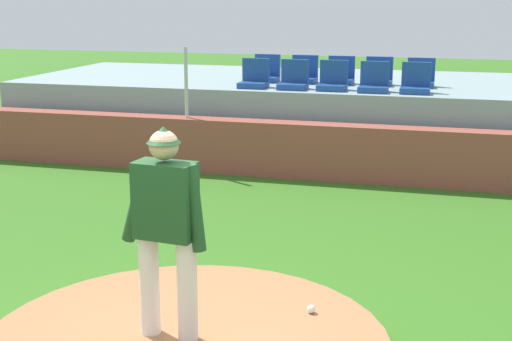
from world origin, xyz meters
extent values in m
cylinder|color=white|center=(-0.32, 0.06, 0.63)|extent=(0.16, 0.16, 0.85)
cylinder|color=white|center=(0.02, 0.03, 0.63)|extent=(0.16, 0.16, 0.85)
cube|color=#1E4723|center=(-0.15, 0.05, 1.36)|extent=(0.50, 0.30, 0.62)
cylinder|color=#1E4723|center=(-0.40, 0.07, 1.32)|extent=(0.31, 0.14, 0.69)
cylinder|color=#1E4723|center=(0.10, 0.02, 1.32)|extent=(0.19, 0.13, 0.70)
sphere|color=tan|center=(-0.15, 0.05, 1.80)|extent=(0.24, 0.24, 0.24)
cone|color=#1E4723|center=(-0.15, 0.05, 1.89)|extent=(0.30, 0.30, 0.13)
sphere|color=white|center=(0.89, 0.78, 0.24)|extent=(0.07, 0.07, 0.07)
cube|color=brown|center=(0.00, 6.30, 0.45)|extent=(13.63, 0.40, 0.90)
cylinder|color=silver|center=(-2.32, 6.30, 1.50)|extent=(0.06, 0.06, 1.18)
cube|color=gray|center=(0.00, 8.80, 0.67)|extent=(12.36, 4.19, 1.33)
cube|color=navy|center=(-1.40, 7.17, 1.38)|extent=(0.48, 0.44, 0.10)
cube|color=navy|center=(-1.40, 7.35, 1.63)|extent=(0.48, 0.08, 0.40)
cube|color=navy|center=(-0.69, 7.15, 1.38)|extent=(0.48, 0.44, 0.10)
cube|color=navy|center=(-0.69, 7.33, 1.63)|extent=(0.48, 0.08, 0.40)
cube|color=navy|center=(-0.01, 7.18, 1.38)|extent=(0.48, 0.44, 0.10)
cube|color=navy|center=(-0.01, 7.36, 1.63)|extent=(0.48, 0.08, 0.40)
cube|color=navy|center=(0.69, 7.13, 1.38)|extent=(0.48, 0.44, 0.10)
cube|color=navy|center=(0.69, 7.31, 1.63)|extent=(0.48, 0.08, 0.40)
cube|color=navy|center=(1.38, 7.17, 1.38)|extent=(0.48, 0.44, 0.10)
cube|color=navy|center=(1.38, 7.35, 1.63)|extent=(0.48, 0.08, 0.40)
cube|color=navy|center=(-1.42, 8.07, 1.38)|extent=(0.48, 0.44, 0.10)
cube|color=navy|center=(-1.42, 8.25, 1.63)|extent=(0.48, 0.08, 0.40)
cube|color=navy|center=(-0.70, 8.07, 1.38)|extent=(0.48, 0.44, 0.10)
cube|color=navy|center=(-0.70, 8.25, 1.63)|extent=(0.48, 0.08, 0.40)
cube|color=navy|center=(-0.01, 8.07, 1.38)|extent=(0.48, 0.44, 0.10)
cube|color=navy|center=(-0.01, 8.25, 1.63)|extent=(0.48, 0.08, 0.40)
cube|color=navy|center=(0.67, 8.08, 1.38)|extent=(0.48, 0.44, 0.10)
cube|color=navy|center=(0.67, 8.26, 1.63)|extent=(0.48, 0.08, 0.40)
cube|color=navy|center=(1.42, 8.04, 1.38)|extent=(0.48, 0.44, 0.10)
cube|color=navy|center=(1.42, 8.22, 1.63)|extent=(0.48, 0.08, 0.40)
camera|label=1|loc=(1.97, -5.03, 2.94)|focal=50.73mm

